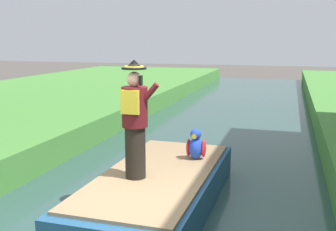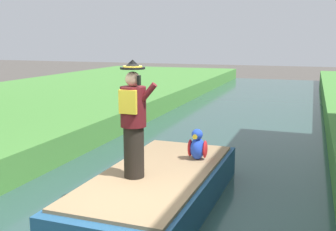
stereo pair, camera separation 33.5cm
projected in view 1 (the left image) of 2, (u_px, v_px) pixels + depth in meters
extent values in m
cube|color=#23517A|center=(158.00, 190.00, 6.78)|extent=(1.84, 4.22, 0.56)
cube|color=#997A56|center=(158.00, 173.00, 6.72)|extent=(1.69, 3.88, 0.05)
cylinder|color=black|center=(135.00, 152.00, 6.36)|extent=(0.32, 0.32, 0.82)
cylinder|color=#561419|center=(135.00, 107.00, 6.22)|extent=(0.40, 0.40, 0.62)
cube|color=gold|center=(130.00, 102.00, 6.02)|extent=(0.28, 0.06, 0.36)
sphere|color=#DBA884|center=(134.00, 79.00, 6.14)|extent=(0.23, 0.23, 0.23)
cylinder|color=black|center=(134.00, 68.00, 6.11)|extent=(0.38, 0.38, 0.03)
cone|color=black|center=(134.00, 64.00, 6.10)|extent=(0.26, 0.26, 0.12)
cylinder|color=gold|center=(134.00, 67.00, 6.11)|extent=(0.29, 0.29, 0.02)
cylinder|color=#561419|center=(147.00, 96.00, 6.09)|extent=(0.38, 0.09, 0.43)
cube|color=black|center=(141.00, 81.00, 6.05)|extent=(0.03, 0.08, 0.15)
ellipsoid|color=blue|center=(196.00, 148.00, 7.39)|extent=(0.26, 0.32, 0.40)
sphere|color=blue|center=(196.00, 134.00, 7.30)|extent=(0.20, 0.20, 0.20)
cone|color=yellow|center=(195.00, 136.00, 7.21)|extent=(0.09, 0.09, 0.09)
ellipsoid|color=red|center=(189.00, 148.00, 7.43)|extent=(0.08, 0.20, 0.32)
ellipsoid|color=red|center=(204.00, 149.00, 7.35)|extent=(0.08, 0.20, 0.32)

